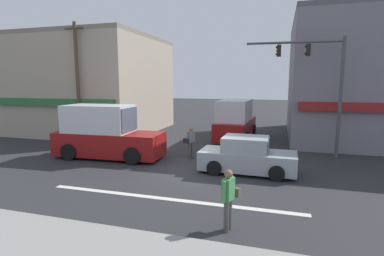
% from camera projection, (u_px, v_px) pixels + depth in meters
% --- Properties ---
extents(ground_plane, '(120.00, 120.00, 0.00)m').
position_uv_depth(ground_plane, '(197.00, 170.00, 13.40)').
color(ground_plane, '#2B2B2D').
extents(lane_marking_stripe, '(9.00, 0.24, 0.01)m').
position_uv_depth(lane_marking_stripe, '(169.00, 199.00, 10.08)').
color(lane_marking_stripe, silver).
rests_on(lane_marking_stripe, ground).
extents(building_left_block, '(11.48, 9.90, 7.47)m').
position_uv_depth(building_left_block, '(87.00, 85.00, 24.60)').
color(building_left_block, tan).
rests_on(building_left_block, ground).
extents(street_tree, '(3.74, 3.74, 5.68)m').
position_uv_depth(street_tree, '(359.00, 84.00, 17.84)').
color(street_tree, '#4C3823').
rests_on(street_tree, ground).
extents(utility_pole_near_left, '(1.40, 0.22, 7.61)m').
position_uv_depth(utility_pole_near_left, '(78.00, 82.00, 18.88)').
color(utility_pole_near_left, brown).
rests_on(utility_pole_near_left, ground).
extents(utility_pole_far_right, '(1.40, 0.22, 8.89)m').
position_uv_depth(utility_pole_far_right, '(358.00, 71.00, 18.12)').
color(utility_pole_far_right, brown).
rests_on(utility_pole_far_right, ground).
extents(traffic_light_mast, '(4.89, 0.40, 6.20)m').
position_uv_depth(traffic_light_mast, '(321.00, 77.00, 15.36)').
color(traffic_light_mast, '#47474C').
rests_on(traffic_light_mast, ground).
extents(box_truck_crossing_rightbound, '(5.69, 2.44, 2.75)m').
position_uv_depth(box_truck_crossing_rightbound, '(106.00, 134.00, 15.58)').
color(box_truck_crossing_rightbound, maroon).
rests_on(box_truck_crossing_rightbound, ground).
extents(sedan_crossing_center, '(4.14, 1.95, 1.58)m').
position_uv_depth(sedan_crossing_center, '(247.00, 157.00, 13.01)').
color(sedan_crossing_center, '#999EA3').
rests_on(sedan_crossing_center, ground).
extents(box_truck_approaching_near, '(2.42, 5.68, 2.75)m').
position_uv_depth(box_truck_approaching_near, '(236.00, 122.00, 20.55)').
color(box_truck_approaching_near, maroon).
rests_on(box_truck_approaching_near, ground).
extents(pedestrian_foreground_with_bag, '(0.44, 0.67, 1.67)m').
position_uv_depth(pedestrian_foreground_with_bag, '(229.00, 196.00, 7.82)').
color(pedestrian_foreground_with_bag, '#4C4742').
rests_on(pedestrian_foreground_with_bag, ground).
extents(pedestrian_mid_crossing, '(0.54, 0.62, 1.67)m').
position_uv_depth(pedestrian_mid_crossing, '(191.00, 141.00, 15.33)').
color(pedestrian_mid_crossing, '#4C4742').
rests_on(pedestrian_mid_crossing, ground).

